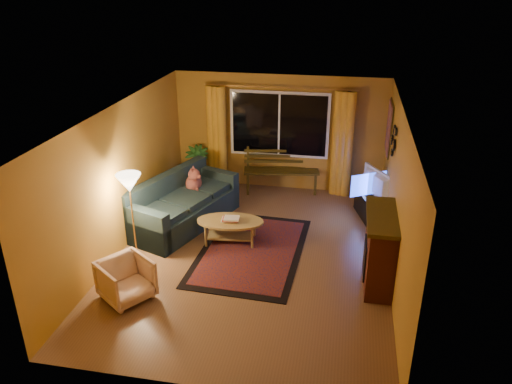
% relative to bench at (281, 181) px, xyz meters
% --- Properties ---
extents(floor, '(4.50, 6.00, 0.02)m').
position_rel_bench_xyz_m(floor, '(-0.10, -2.75, -0.25)').
color(floor, brown).
rests_on(floor, ground).
extents(ceiling, '(4.50, 6.00, 0.02)m').
position_rel_bench_xyz_m(ceiling, '(-0.10, -2.75, 2.27)').
color(ceiling, white).
rests_on(ceiling, ground).
extents(wall_back, '(4.50, 0.02, 2.50)m').
position_rel_bench_xyz_m(wall_back, '(-0.10, 0.26, 1.01)').
color(wall_back, '#B5812A').
rests_on(wall_back, ground).
extents(wall_left, '(0.02, 6.00, 2.50)m').
position_rel_bench_xyz_m(wall_left, '(-2.36, -2.75, 1.01)').
color(wall_left, '#B5812A').
rests_on(wall_left, ground).
extents(wall_right, '(0.02, 6.00, 2.50)m').
position_rel_bench_xyz_m(wall_right, '(2.16, -2.75, 1.01)').
color(wall_right, '#B5812A').
rests_on(wall_right, ground).
extents(window, '(2.00, 0.02, 1.30)m').
position_rel_bench_xyz_m(window, '(-0.10, 0.19, 1.21)').
color(window, black).
rests_on(window, wall_back).
extents(curtain_rod, '(3.20, 0.03, 0.03)m').
position_rel_bench_xyz_m(curtain_rod, '(-0.10, 0.15, 2.01)').
color(curtain_rod, '#BF8C3F').
rests_on(curtain_rod, wall_back).
extents(curtain_left, '(0.36, 0.36, 2.24)m').
position_rel_bench_xyz_m(curtain_left, '(-1.45, 0.13, 0.88)').
color(curtain_left, gold).
rests_on(curtain_left, ground).
extents(curtain_right, '(0.36, 0.36, 2.24)m').
position_rel_bench_xyz_m(curtain_right, '(1.25, 0.13, 0.88)').
color(curtain_right, gold).
rests_on(curtain_right, ground).
extents(bench, '(1.67, 0.75, 0.48)m').
position_rel_bench_xyz_m(bench, '(0.00, 0.00, 0.00)').
color(bench, '#352A0B').
rests_on(bench, ground).
extents(potted_plant, '(0.65, 0.65, 0.95)m').
position_rel_bench_xyz_m(potted_plant, '(-1.87, -0.10, 0.23)').
color(potted_plant, '#235B1E').
rests_on(potted_plant, ground).
extents(sofa, '(1.74, 2.53, 0.94)m').
position_rel_bench_xyz_m(sofa, '(-1.60, -1.86, 0.23)').
color(sofa, '#1A292C').
rests_on(sofa, ground).
extents(dog, '(0.31, 0.41, 0.43)m').
position_rel_bench_xyz_m(dog, '(-1.55, -1.34, 0.44)').
color(dog, '#A24F46').
rests_on(dog, sofa).
extents(armchair, '(0.90, 0.91, 0.69)m').
position_rel_bench_xyz_m(armchair, '(-1.68, -4.28, 0.10)').
color(armchair, beige).
rests_on(armchair, ground).
extents(floor_lamp, '(0.31, 0.31, 1.52)m').
position_rel_bench_xyz_m(floor_lamp, '(-2.00, -3.19, 0.52)').
color(floor_lamp, '#BF8C3F').
rests_on(floor_lamp, ground).
extents(rug, '(1.83, 2.77, 0.02)m').
position_rel_bench_xyz_m(rug, '(-0.15, -2.63, -0.23)').
color(rug, '#822202').
rests_on(rug, ground).
extents(coffee_table, '(1.29, 1.29, 0.43)m').
position_rel_bench_xyz_m(coffee_table, '(-0.57, -2.37, -0.03)').
color(coffee_table, '#A78A49').
rests_on(coffee_table, ground).
extents(tv_console, '(0.66, 1.16, 0.46)m').
position_rel_bench_xyz_m(tv_console, '(1.90, -0.99, -0.01)').
color(tv_console, black).
rests_on(tv_console, ground).
extents(television, '(0.60, 0.88, 0.55)m').
position_rel_bench_xyz_m(television, '(1.90, -0.99, 0.49)').
color(television, black).
rests_on(television, tv_console).
extents(fireplace, '(0.40, 1.20, 1.10)m').
position_rel_bench_xyz_m(fireplace, '(1.95, -3.15, 0.31)').
color(fireplace, maroon).
rests_on(fireplace, ground).
extents(mirror_cluster, '(0.06, 0.60, 0.56)m').
position_rel_bench_xyz_m(mirror_cluster, '(2.11, -1.45, 1.56)').
color(mirror_cluster, black).
rests_on(mirror_cluster, wall_right).
extents(painting, '(0.04, 0.76, 0.96)m').
position_rel_bench_xyz_m(painting, '(2.12, -0.30, 1.41)').
color(painting, '#ED5711').
rests_on(painting, wall_right).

